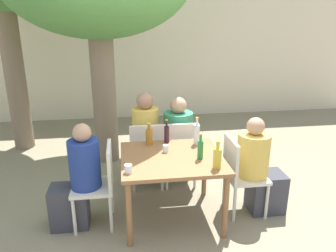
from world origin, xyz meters
The scene contains 18 objects.
ground_plane centered at (0.00, 0.00, 0.00)m, with size 30.00×30.00×0.00m, color gray.
cafe_building_wall centered at (0.00, 4.08, 1.40)m, with size 10.00×0.08×2.80m.
dining_table_front centered at (0.00, 0.00, 0.67)m, with size 1.10×1.00×0.76m.
patio_chair_0 centered at (-0.78, 0.00, 0.53)m, with size 0.44×0.44×0.92m.
patio_chair_1 centered at (0.78, 0.00, 0.53)m, with size 0.44×0.44×0.92m.
patio_chair_2 centered at (-0.22, 0.73, 0.53)m, with size 0.44×0.44×0.92m.
patio_chair_3 centered at (0.22, 0.73, 0.53)m, with size 0.44×0.44×0.92m.
person_seated_0 centered at (-1.02, 0.00, 0.52)m, with size 0.56×0.33×1.18m.
person_seated_1 centered at (1.02, 0.00, 0.52)m, with size 0.58×0.36×1.16m.
person_seated_2 centered at (-0.22, 0.96, 0.58)m, with size 0.35×0.58×1.29m.
person_seated_3 centered at (0.22, 0.96, 0.55)m, with size 0.39×0.60×1.21m.
oil_cruet_0 centered at (0.41, -0.34, 0.88)m, with size 0.08×0.08×0.29m.
wine_bottle_1 centered at (0.00, 0.42, 0.88)m, with size 0.06×0.06×0.29m.
amber_bottle_2 centered at (-0.21, 0.38, 0.87)m, with size 0.08×0.08×0.27m.
green_bottle_3 centered at (0.29, -0.10, 0.87)m, with size 0.06×0.06×0.29m.
water_bottle_4 centered at (0.35, 0.33, 0.89)m, with size 0.07×0.07×0.33m.
drinking_glass_0 centered at (-0.48, -0.33, 0.81)m, with size 0.08×0.08×0.09m.
drinking_glass_1 centered at (-0.05, 0.13, 0.80)m, with size 0.06×0.06×0.08m.
Camera 1 is at (-0.50, -3.23, 2.22)m, focal length 35.00 mm.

